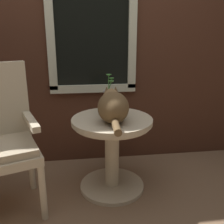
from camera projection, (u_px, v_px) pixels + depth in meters
The scene contains 5 objects.
ground_plane at pixel (98, 203), 1.89m from camera, with size 6.00×6.00×0.00m, color #7F6047.
back_wall at pixel (89, 21), 2.20m from camera, with size 4.00×0.07×2.60m.
wicker_side_table at pixel (112, 143), 1.98m from camera, with size 0.61×0.61×0.59m.
cat at pixel (113, 107), 1.81m from camera, with size 0.23×0.55×0.23m.
pewter_vase_with_ivy at pixel (108, 102), 2.02m from camera, with size 0.12×0.12×0.31m.
Camera 1 is at (-0.11, -1.61, 1.20)m, focal length 41.19 mm.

